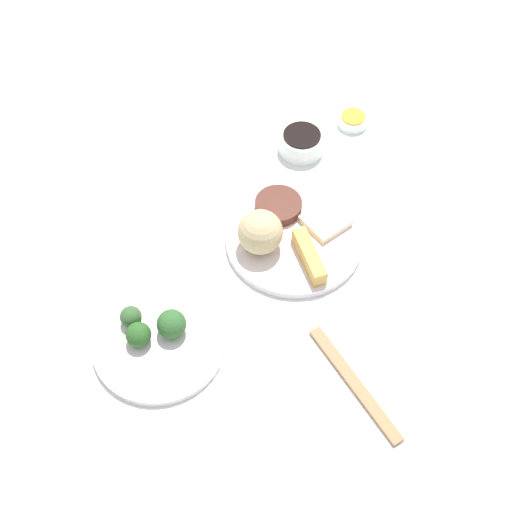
{
  "coord_description": "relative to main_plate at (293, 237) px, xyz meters",
  "views": [
    {
      "loc": [
        0.34,
        -0.65,
        1.0
      ],
      "look_at": [
        -0.02,
        -0.09,
        0.06
      ],
      "focal_mm": 46.34,
      "sensor_mm": 36.0,
      "label": 1
    }
  ],
  "objects": [
    {
      "name": "sauce_ramekin_hot_mustard_liquid",
      "position": [
        -0.05,
        0.33,
        0.01
      ],
      "size": [
        0.05,
        0.05,
        0.0
      ],
      "primitive_type": "cylinder",
      "color": "yellow",
      "rests_on": "sauce_ramekin_hot_mustard"
    },
    {
      "name": "broccoli_floret_0",
      "position": [
        -0.09,
        -0.32,
        0.03
      ],
      "size": [
        0.04,
        0.04,
        0.04
      ],
      "primitive_type": "sphere",
      "color": "#2A5A23",
      "rests_on": "broccoli_plate"
    },
    {
      "name": "chopsticks_pair",
      "position": [
        0.23,
        -0.19,
        -0.0
      ],
      "size": [
        0.21,
        0.12,
        0.01
      ],
      "primitive_type": "cube",
      "rotation": [
        0.0,
        0.0,
        2.7
      ],
      "color": "#A3764B",
      "rests_on": "tabletop"
    },
    {
      "name": "rice_scoop",
      "position": [
        -0.04,
        -0.05,
        0.05
      ],
      "size": [
        0.08,
        0.08,
        0.08
      ],
      "primitive_type": "sphere",
      "color": "tan",
      "rests_on": "main_plate"
    },
    {
      "name": "soy_sauce_bowl_liquid",
      "position": [
        -0.11,
        0.21,
        0.03
      ],
      "size": [
        0.08,
        0.08,
        0.0
      ],
      "primitive_type": "cylinder",
      "color": "black",
      "rests_on": "soy_sauce_bowl"
    },
    {
      "name": "tabletop",
      "position": [
        0.0,
        -0.0,
        -0.02
      ],
      "size": [
        2.2,
        2.2,
        0.02
      ],
      "primitive_type": "cube",
      "color": "white",
      "rests_on": "ground"
    },
    {
      "name": "crab_rangoon_wonton",
      "position": [
        0.04,
        0.05,
        0.01
      ],
      "size": [
        0.09,
        0.09,
        0.01
      ],
      "primitive_type": "cube",
      "rotation": [
        0.0,
        0.0,
        -0.33
      ],
      "color": "beige",
      "rests_on": "main_plate"
    },
    {
      "name": "broccoli_floret_2",
      "position": [
        -0.13,
        -0.3,
        0.02
      ],
      "size": [
        0.04,
        0.04,
        0.04
      ],
      "primitive_type": "sphere",
      "color": "#365C2F",
      "rests_on": "broccoli_plate"
    },
    {
      "name": "sauce_ramekin_hot_mustard",
      "position": [
        -0.05,
        0.33,
        0.0
      ],
      "size": [
        0.06,
        0.06,
        0.02
      ],
      "primitive_type": "cylinder",
      "color": "white",
      "rests_on": "tabletop"
    },
    {
      "name": "broccoli_floret_1",
      "position": [
        -0.06,
        -0.28,
        0.03
      ],
      "size": [
        0.05,
        0.05,
        0.05
      ],
      "primitive_type": "sphere",
      "color": "#30612C",
      "rests_on": "broccoli_plate"
    },
    {
      "name": "stir_fry_heap",
      "position": [
        -0.05,
        0.04,
        0.02
      ],
      "size": [
        0.09,
        0.09,
        0.02
      ],
      "primitive_type": "cylinder",
      "color": "#50261B",
      "rests_on": "main_plate"
    },
    {
      "name": "broccoli_plate",
      "position": [
        -0.07,
        -0.31,
        -0.0
      ],
      "size": [
        0.22,
        0.22,
        0.01
      ],
      "primitive_type": "cylinder",
      "color": "white",
      "rests_on": "tabletop"
    },
    {
      "name": "main_plate",
      "position": [
        0.0,
        0.0,
        0.0
      ],
      "size": [
        0.25,
        0.25,
        0.02
      ],
      "primitive_type": "cylinder",
      "color": "white",
      "rests_on": "tabletop"
    },
    {
      "name": "spring_roll",
      "position": [
        0.05,
        -0.04,
        0.02
      ],
      "size": [
        0.1,
        0.09,
        0.03
      ],
      "primitive_type": "cube",
      "rotation": [
        0.0,
        0.0,
        2.48
      ],
      "color": "gold",
      "rests_on": "main_plate"
    },
    {
      "name": "soy_sauce_bowl",
      "position": [
        -0.11,
        0.21,
        0.01
      ],
      "size": [
        0.09,
        0.09,
        0.04
      ],
      "primitive_type": "cylinder",
      "color": "white",
      "rests_on": "tabletop"
    }
  ]
}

